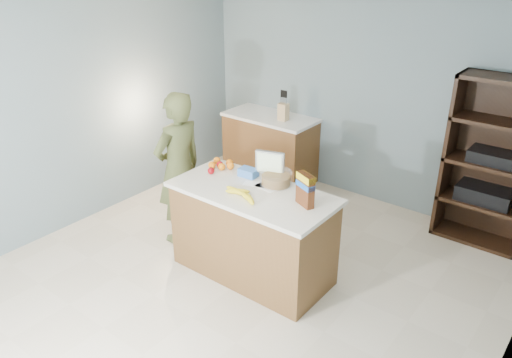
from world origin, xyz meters
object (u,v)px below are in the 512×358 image
Objects in this scene: shelving_unit at (492,166)px; cereal_box at (305,187)px; counter_peninsula at (253,236)px; person at (179,169)px; tv at (270,164)px.

shelving_unit is 6.18× the size of cereal_box.
counter_peninsula is at bearing -127.11° from shelving_unit.
shelving_unit is at bearing 131.63° from person.
cereal_box reaches higher than counter_peninsula.
tv is at bearing 156.32° from cereal_box.
cereal_box is at bearing 94.02° from person.
person is 1.05m from tv.
cereal_box reaches higher than tv.
cereal_box is at bearing -117.20° from shelving_unit.
counter_peninsula is 0.84m from cereal_box.
cereal_box is (1.55, 0.01, 0.25)m from person.
shelving_unit is at bearing 52.89° from counter_peninsula.
cereal_box is at bearing -23.68° from tv.
person reaches higher than cereal_box.
person is at bearing -165.89° from tv.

